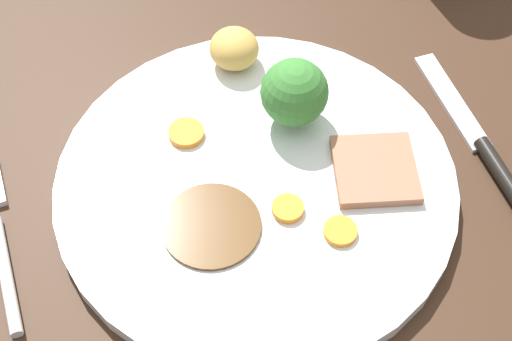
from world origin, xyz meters
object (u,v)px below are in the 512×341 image
Objects in this scene: roast_potato_left at (235,48)px; carrot_coin_front at (186,133)px; carrot_coin_side at (290,208)px; knife at (486,151)px; carrot_coin_back at (340,231)px; broccoli_floret at (294,93)px; meat_slice_main at (375,170)px; dinner_plate at (256,184)px.

roast_potato_left reaches higher than carrot_coin_front.
carrot_coin_front is 10.39cm from carrot_coin_side.
roast_potato_left reaches higher than knife.
roast_potato_left is 8.67cm from carrot_coin_front.
carrot_coin_side reaches higher than knife.
roast_potato_left reaches higher than carrot_coin_back.
broccoli_floret is at bearing -4.12° from carrot_coin_front.
roast_potato_left is at bearing 99.31° from carrot_coin_back.
meat_slice_main is at bearing -29.63° from carrot_coin_front.
meat_slice_main is 14.61cm from carrot_coin_front.
meat_slice_main is 15.52cm from roast_potato_left.
meat_slice_main reaches higher than carrot_coin_front.
carrot_coin_side is 0.12× the size of knife.
dinner_plate is 12.89× the size of carrot_coin_side.
roast_potato_left is 18.28cm from carrot_coin_back.
dinner_plate is 6.81cm from carrot_coin_front.
dinner_plate is at bearing -97.14° from roast_potato_left.
carrot_coin_side is (0.11, -15.22, -1.31)cm from roast_potato_left.
broccoli_floret is (2.71, 8.10, 2.77)cm from carrot_coin_side.
carrot_coin_front is at bearing 150.37° from meat_slice_main.
broccoli_floret is at bearing 62.01° from knife.
carrot_coin_front and carrot_coin_back have the same top height.
knife is (9.41, 0.20, -1.35)cm from meat_slice_main.
meat_slice_main is 9.51cm from knife.
carrot_coin_front is at bearing 69.45° from knife.
broccoli_floret is (8.39, -0.60, 2.78)cm from carrot_coin_front.
meat_slice_main is (8.62, -1.85, 1.10)cm from dinner_plate.
dinner_plate is 1.61× the size of knife.
meat_slice_main is at bearing 45.44° from carrot_coin_back.
dinner_plate is at bearing 126.04° from carrot_coin_back.
knife is at bearing -39.30° from roast_potato_left.
carrot_coin_front is at bearing 123.11° from carrot_coin_side.
meat_slice_main is at bearing 88.29° from knife.
meat_slice_main is 2.24× the size of carrot_coin_front.
roast_potato_left is 15.27cm from carrot_coin_side.
roast_potato_left reaches higher than meat_slice_main.
broccoli_floret is at bearing 123.08° from meat_slice_main.
carrot_coin_side is at bearing -64.38° from dinner_plate.
broccoli_floret is (-0.13, 10.87, 2.80)cm from carrot_coin_back.
broccoli_floret reaches higher than dinner_plate.
broccoli_floret reaches higher than carrot_coin_back.
roast_potato_left is 7.80cm from broccoli_floret.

